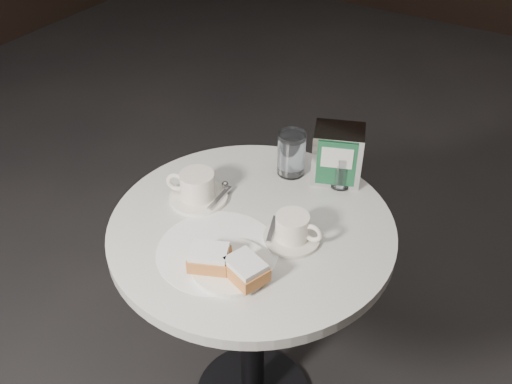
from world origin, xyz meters
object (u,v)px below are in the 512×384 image
object	(u,v)px
beignet_plate	(229,265)
water_glass_left	(292,154)
napkin_dispenser	(338,155)
coffee_cup_left	(197,188)
cafe_table	(252,280)
coffee_cup_right	(293,230)
water_glass_right	(342,170)

from	to	relation	value
beignet_plate	water_glass_left	bearing A→B (deg)	99.61
napkin_dispenser	beignet_plate	bearing A→B (deg)	-117.59
coffee_cup_left	water_glass_left	world-z (taller)	water_glass_left
cafe_table	coffee_cup_right	xyz separation A→B (m)	(0.11, 0.00, 0.23)
cafe_table	beignet_plate	bearing A→B (deg)	-74.88
cafe_table	napkin_dispenser	distance (m)	0.40
water_glass_left	water_glass_right	bearing A→B (deg)	8.12
cafe_table	water_glass_right	xyz separation A→B (m)	(0.11, 0.26, 0.25)
beignet_plate	coffee_cup_right	bearing A→B (deg)	68.33
cafe_table	coffee_cup_right	distance (m)	0.25
napkin_dispenser	coffee_cup_right	bearing A→B (deg)	-107.41
cafe_table	beignet_plate	world-z (taller)	beignet_plate
cafe_table	water_glass_right	bearing A→B (deg)	66.05
cafe_table	beignet_plate	distance (m)	0.28
beignet_plate	water_glass_left	size ratio (longest dim) A/B	1.60
coffee_cup_right	water_glass_right	bearing A→B (deg)	84.46
coffee_cup_left	water_glass_left	xyz separation A→B (m)	(0.15, 0.23, 0.03)
water_glass_left	napkin_dispenser	bearing A→B (deg)	20.01
beignet_plate	coffee_cup_left	xyz separation A→B (m)	(-0.21, 0.17, 0.01)
beignet_plate	coffee_cup_left	size ratio (longest dim) A/B	1.03
cafe_table	coffee_cup_left	bearing A→B (deg)	176.36
coffee_cup_right	beignet_plate	bearing A→B (deg)	-116.34
cafe_table	coffee_cup_right	bearing A→B (deg)	1.81
coffee_cup_right	water_glass_left	distance (m)	0.27
coffee_cup_left	napkin_dispenser	size ratio (longest dim) A/B	1.22
water_glass_left	coffee_cup_right	bearing A→B (deg)	-60.18
beignet_plate	napkin_dispenser	size ratio (longest dim) A/B	1.26
cafe_table	water_glass_left	bearing A→B (deg)	95.70
beignet_plate	coffee_cup_right	world-z (taller)	coffee_cup_right
beignet_plate	cafe_table	bearing A→B (deg)	105.12
coffee_cup_left	water_glass_right	xyz separation A→B (m)	(0.28, 0.25, 0.01)
napkin_dispenser	water_glass_left	bearing A→B (deg)	178.32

